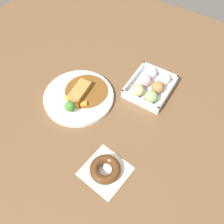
# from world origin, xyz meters

# --- Properties ---
(ground_plane) EXTENTS (1.60, 1.60, 0.00)m
(ground_plane) POSITION_xyz_m (0.00, 0.00, 0.00)
(ground_plane) COLOR brown
(curry_plate) EXTENTS (0.28, 0.28, 0.07)m
(curry_plate) POSITION_xyz_m (-0.01, 0.05, 0.01)
(curry_plate) COLOR white
(curry_plate) RESTS_ON ground_plane
(donut_box) EXTENTS (0.19, 0.16, 0.06)m
(donut_box) POSITION_xyz_m (0.18, -0.18, 0.03)
(donut_box) COLOR silver
(donut_box) RESTS_ON ground_plane
(chocolate_ring_donut) EXTENTS (0.16, 0.16, 0.03)m
(chocolate_ring_donut) POSITION_xyz_m (-0.22, -0.21, 0.02)
(chocolate_ring_donut) COLOR white
(chocolate_ring_donut) RESTS_ON ground_plane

